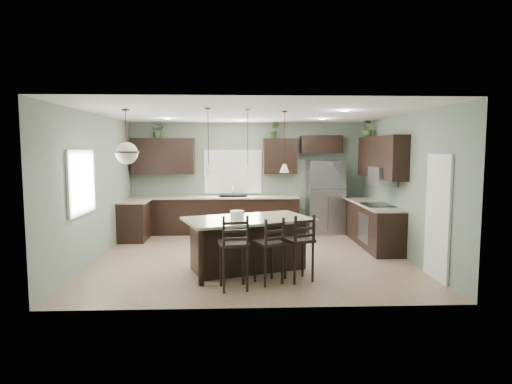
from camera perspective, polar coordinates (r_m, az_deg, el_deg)
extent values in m
plane|color=#9E8466|center=(8.55, -0.57, -8.63)|extent=(6.00, 6.00, 0.00)
cube|color=white|center=(7.54, 23.06, -3.10)|extent=(0.04, 0.82, 2.04)
cube|color=white|center=(11.03, -3.09, 2.73)|extent=(1.35, 0.02, 1.00)
cube|color=white|center=(7.99, -22.33, 1.21)|extent=(0.02, 1.10, 1.00)
cube|color=black|center=(10.41, -15.92, -3.74)|extent=(0.60, 0.90, 0.90)
cube|color=#BBB38E|center=(10.34, -15.88, -1.17)|extent=(0.66, 0.96, 0.04)
cube|color=black|center=(10.88, -5.45, -3.16)|extent=(4.20, 0.60, 0.90)
cube|color=#BBB38E|center=(10.80, -5.48, -0.71)|extent=(4.20, 0.66, 0.04)
cube|color=gray|center=(10.78, -3.09, -0.62)|extent=(0.70, 0.45, 0.01)
cylinder|color=silver|center=(10.73, -3.10, 0.13)|extent=(0.02, 0.02, 0.28)
cube|color=black|center=(11.03, -12.27, 4.69)|extent=(1.55, 0.34, 0.90)
cube|color=black|center=(10.92, 3.22, 4.80)|extent=(0.85, 0.34, 0.90)
cube|color=black|center=(11.07, 8.69, 6.31)|extent=(1.05, 0.34, 0.45)
cube|color=black|center=(9.76, 15.36, -4.34)|extent=(0.60, 2.35, 0.90)
cube|color=#BBB38E|center=(9.69, 15.32, -1.61)|extent=(0.66, 2.35, 0.04)
cube|color=black|center=(9.43, 15.83, -1.66)|extent=(0.58, 0.75, 0.02)
cube|color=gray|center=(9.42, 14.09, -4.68)|extent=(0.01, 0.72, 0.60)
cube|color=black|center=(9.66, 16.33, 4.47)|extent=(0.34, 2.35, 0.90)
cube|color=gray|center=(9.40, 16.51, 2.00)|extent=(0.40, 0.75, 0.40)
cube|color=gray|center=(10.98, 9.21, -0.62)|extent=(0.90, 0.74, 1.85)
cube|color=black|center=(7.54, -1.08, -6.97)|extent=(2.42, 1.87, 0.92)
cylinder|color=white|center=(7.37, -2.54, -3.05)|extent=(0.24, 0.24, 0.14)
cube|color=black|center=(6.50, -2.99, -7.98)|extent=(0.49, 0.49, 1.16)
cube|color=black|center=(6.79, 1.69, -7.76)|extent=(0.53, 0.53, 1.07)
cube|color=black|center=(6.95, 5.74, -7.35)|extent=(0.52, 0.52, 1.10)
imported|color=#294A20|center=(11.03, -12.94, 7.94)|extent=(0.37, 0.33, 0.36)
imported|color=#345023|center=(10.88, 2.47, 8.29)|extent=(0.26, 0.22, 0.43)
imported|color=#365726|center=(10.56, 14.63, 8.23)|extent=(0.32, 0.32, 0.44)
plane|color=slate|center=(11.06, -1.01, 1.96)|extent=(6.00, 0.00, 6.00)
plane|color=slate|center=(5.58, 0.27, -1.64)|extent=(6.00, 0.00, 6.00)
plane|color=slate|center=(8.76, -20.60, 0.64)|extent=(0.00, 5.50, 5.50)
plane|color=slate|center=(8.93, 19.05, 0.78)|extent=(0.00, 5.50, 5.50)
plane|color=white|center=(8.32, -0.59, 10.41)|extent=(6.00, 6.00, 0.00)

